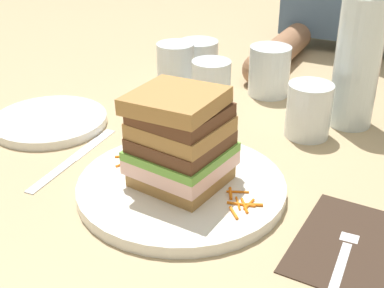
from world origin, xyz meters
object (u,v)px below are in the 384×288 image
empty_tumbler_0 (211,84)px  side_plate (50,121)px  knife (71,160)px  empty_tumbler_3 (198,59)px  fork (344,253)px  sandwich (180,140)px  napkin_dark (348,243)px  juice_glass (308,112)px  water_bottle (359,53)px  empty_tumbler_1 (270,71)px  main_plate (181,187)px  empty_tumbler_2 (176,68)px

empty_tumbler_0 → side_plate: size_ratio=0.45×
knife → empty_tumbler_3: 0.39m
fork → side_plate: side_plate is taller
sandwich → napkin_dark: size_ratio=0.75×
empty_tumbler_0 → knife: bearing=-109.7°
napkin_dark → fork: bearing=-87.8°
sandwich → empty_tumbler_0: (-0.08, 0.27, -0.03)m
juice_glass → water_bottle: (0.05, 0.07, 0.08)m
water_bottle → empty_tumbler_3: water_bottle is taller
side_plate → water_bottle: bearing=27.7°
empty_tumbler_0 → empty_tumbler_1: (0.07, 0.10, 0.00)m
main_plate → sandwich: size_ratio=2.13×
main_plate → juice_glass: 0.25m
side_plate → napkin_dark: bearing=-10.2°
water_bottle → empty_tumbler_2: 0.33m
empty_tumbler_1 → sandwich: bearing=-88.1°
main_plate → water_bottle: size_ratio=1.01×
sandwich → empty_tumbler_0: sandwich is taller
knife → empty_tumbler_3: empty_tumbler_3 is taller
sandwich → empty_tumbler_3: (-0.17, 0.39, -0.04)m
fork → side_plate: (-0.50, 0.11, 0.00)m
fork → empty_tumbler_1: bearing=119.7°
empty_tumbler_1 → side_plate: (-0.27, -0.29, -0.04)m
napkin_dark → sandwich: bearing=177.4°
side_plate → juice_glass: bearing=21.9°
napkin_dark → empty_tumbler_1: size_ratio=1.86×
empty_tumbler_1 → side_plate: empty_tumbler_1 is taller
empty_tumbler_0 → fork: bearing=-44.9°
sandwich → knife: sandwich is taller
napkin_dark → knife: (-0.39, 0.01, 0.00)m
sandwich → water_bottle: water_bottle is taller
fork → empty_tumbler_2: size_ratio=1.82×
sandwich → water_bottle: size_ratio=0.47×
empty_tumbler_1 → side_plate: 0.40m
fork → water_bottle: bearing=101.5°
napkin_dark → empty_tumbler_0: (-0.30, 0.28, 0.04)m
juice_glass → water_bottle: water_bottle is taller
main_plate → side_plate: 0.29m
sandwich → fork: sandwich is taller
fork → empty_tumbler_0: bearing=135.1°
knife → empty_tumbler_3: size_ratio=2.59×
main_plate → sandwich: (-0.00, -0.00, 0.07)m
side_plate → empty_tumbler_1: bearing=46.6°
fork → empty_tumbler_2: empty_tumbler_2 is taller
juice_glass → empty_tumbler_0: size_ratio=1.02×
empty_tumbler_2 → main_plate: bearing=-60.2°
empty_tumbler_1 → napkin_dark: bearing=-58.9°
knife → side_plate: size_ratio=1.10×
empty_tumbler_3 → fork: bearing=-47.7°
fork → empty_tumbler_2: (-0.39, 0.33, 0.04)m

